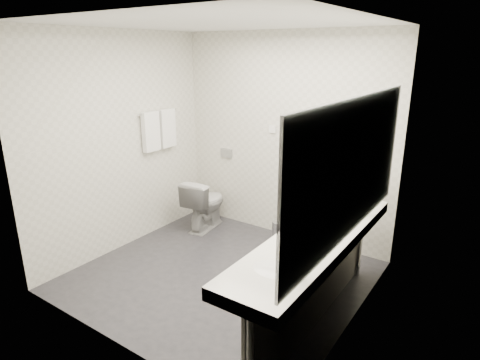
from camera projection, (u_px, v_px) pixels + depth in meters
The scene contains 30 objects.
floor at pixel (220, 276), 4.30m from camera, with size 2.80×2.80×0.00m, color #29282E.
ceiling at pixel (216, 23), 3.54m from camera, with size 2.80×2.80×0.00m, color silver.
wall_back at pixel (283, 138), 4.94m from camera, with size 2.80×2.80×0.00m, color silver.
wall_front at pixel (108, 201), 2.90m from camera, with size 2.80×2.80×0.00m, color silver.
wall_left at pixel (121, 144), 4.67m from camera, with size 2.60×2.60×0.00m, color silver.
wall_right at pixel (362, 188), 3.16m from camera, with size 2.60×2.60×0.00m, color silver.
vanity_counter at pixel (315, 241), 3.29m from camera, with size 0.55×2.20×0.10m, color white.
vanity_panel at pixel (315, 288), 3.41m from camera, with size 0.03×2.15×0.75m, color gray.
vanity_post_far at pixel (360, 242), 4.21m from camera, with size 0.06×0.06×0.75m, color silver.
mirror at pixel (353, 169), 2.95m from camera, with size 0.02×2.20×1.05m, color #B2BCC6.
basin_near at pixel (275, 271), 2.77m from camera, with size 0.40×0.31×0.05m, color white.
basin_far at pixel (344, 212), 3.79m from camera, with size 0.40×0.31×0.05m, color white.
faucet_near at pixel (302, 268), 2.64m from camera, with size 0.04×0.04×0.15m, color silver.
faucet_far at pixel (366, 207), 3.66m from camera, with size 0.04×0.04×0.15m, color silver.
soap_bottle_a at pixel (322, 225), 3.33m from camera, with size 0.05×0.05×0.12m, color white.
soap_bottle_c at pixel (312, 234), 3.18m from camera, with size 0.04×0.04×0.10m, color white.
glass_left at pixel (341, 222), 3.40m from camera, with size 0.06×0.06×0.11m, color silver.
glass_right at pixel (345, 217), 3.51m from camera, with size 0.06×0.06×0.11m, color silver.
toilet at pixel (205, 203), 5.37m from camera, with size 0.38×0.68×0.69m, color white.
flush_plate at pixel (226, 153), 5.48m from camera, with size 0.18×0.02×0.12m, color #B2B5BA.
pedal_bin at pixel (280, 233), 4.98m from camera, with size 0.20×0.20×0.27m, color #B2B5BA.
bin_lid at pixel (280, 222), 4.94m from camera, with size 0.20×0.20×0.01m, color #B2B5BA.
towel_rail at pixel (158, 112), 4.99m from camera, with size 0.02×0.02×0.62m, color silver.
towel_near at pixel (151, 132), 4.94m from camera, with size 0.07×0.24×0.48m, color white.
towel_far at pixel (167, 128), 5.16m from camera, with size 0.07×0.24×0.48m, color white.
dryer_cradle at pixel (302, 120), 4.70m from camera, with size 0.10×0.04×0.14m, color gray.
dryer_barrel at pixel (299, 118), 4.64m from camera, with size 0.08×0.08×0.14m, color gray.
dryer_cord at pixel (300, 142), 4.77m from camera, with size 0.02×0.02×0.35m, color black.
switch_plate_a at pixel (272, 129), 4.98m from camera, with size 0.09×0.02×0.09m, color white.
switch_plate_b at pixel (326, 136), 4.60m from camera, with size 0.09×0.02×0.09m, color white.
Camera 1 is at (2.31, -3.00, 2.27)m, focal length 30.47 mm.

